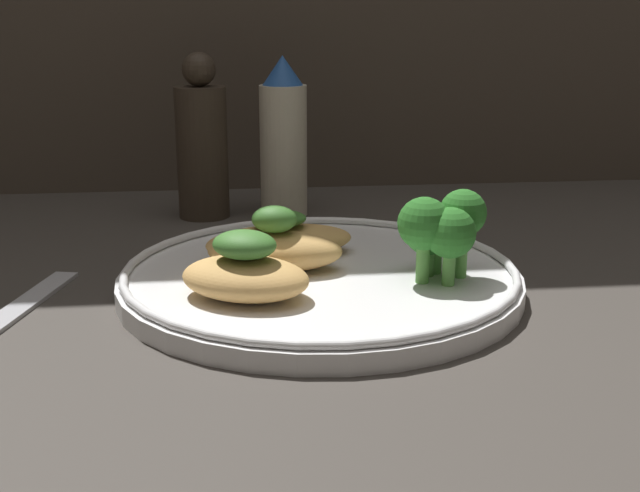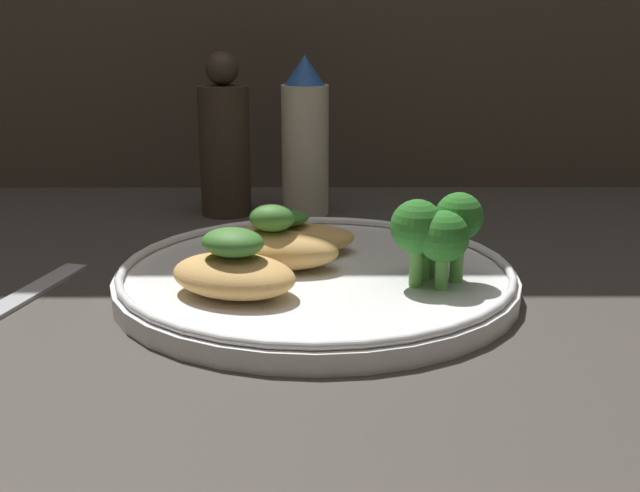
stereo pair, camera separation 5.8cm
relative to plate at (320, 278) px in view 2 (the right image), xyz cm
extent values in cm
cube|color=#3D3833|center=(0.00, 0.00, -1.49)|extent=(180.00, 180.00, 1.00)
cylinder|color=white|center=(0.00, 0.00, -0.29)|extent=(29.19, 29.19, 1.40)
torus|color=white|center=(0.00, 0.00, 0.71)|extent=(28.59, 28.59, 0.60)
ellipsoid|color=tan|center=(-5.48, -4.80, 1.78)|extent=(10.36, 8.98, 2.74)
ellipsoid|color=#3D752D|center=(-5.48, -4.80, 4.08)|extent=(5.30, 4.86, 1.87)
ellipsoid|color=tan|center=(-3.21, 0.94, 1.84)|extent=(10.47, 6.07, 2.86)
ellipsoid|color=#3D752D|center=(-3.21, 0.94, 4.26)|extent=(3.64, 3.09, 1.97)
ellipsoid|color=tan|center=(-2.66, 4.37, 1.59)|extent=(12.28, 7.47, 2.36)
ellipsoid|color=#3D752D|center=(-2.66, 4.37, 3.38)|extent=(4.73, 4.05, 1.21)
cylinder|color=#569942|center=(9.83, -2.07, 2.18)|extent=(0.95, 0.95, 3.54)
sphere|color=#286B23|center=(9.83, -2.07, 5.12)|extent=(3.34, 3.34, 3.34)
cylinder|color=#569942|center=(8.28, -1.01, 1.59)|extent=(0.95, 0.95, 2.35)
sphere|color=#286B23|center=(8.28, -1.01, 3.90)|extent=(3.26, 3.26, 3.26)
cylinder|color=#569942|center=(7.56, -1.49, 1.46)|extent=(1.05, 1.05, 2.10)
sphere|color=#286B23|center=(7.56, -1.49, 3.72)|extent=(3.47, 3.47, 3.47)
cylinder|color=#569942|center=(6.86, -3.00, 1.89)|extent=(0.92, 0.92, 2.97)
sphere|color=#286B23|center=(6.86, -3.00, 4.67)|extent=(3.70, 3.70, 3.70)
cylinder|color=#569942|center=(8.54, -3.72, 1.66)|extent=(0.89, 0.89, 2.51)
sphere|color=#286B23|center=(8.54, -3.72, 4.15)|extent=(3.53, 3.53, 3.53)
cylinder|color=beige|center=(-1.07, 23.24, 5.42)|extent=(4.64, 4.64, 12.82)
cone|color=#23519E|center=(-1.07, 23.24, 13.24)|extent=(3.94, 3.94, 2.82)
cylinder|color=#382D23|center=(-9.01, 23.24, 5.39)|extent=(4.99, 4.99, 12.75)
sphere|color=#382D23|center=(-9.01, 23.24, 13.38)|extent=(3.24, 3.24, 3.24)
cube|color=#B2B2B7|center=(-21.42, -3.79, -0.69)|extent=(6.41, 19.09, 0.60)
camera|label=1|loc=(-6.04, -55.05, 18.68)|focal=45.00mm
camera|label=2|loc=(-0.28, -55.38, 18.68)|focal=45.00mm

